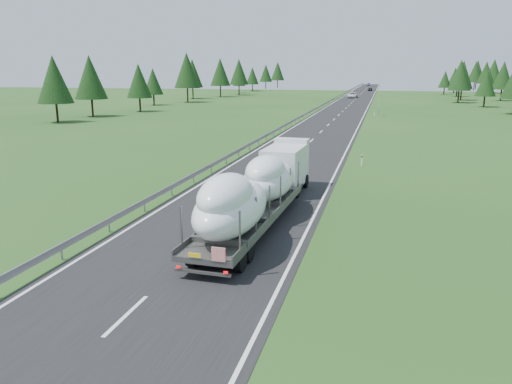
% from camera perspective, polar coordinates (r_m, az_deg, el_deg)
% --- Properties ---
extents(ground, '(400.00, 400.00, 0.00)m').
position_cam_1_polar(ground, '(18.10, -14.60, -13.53)').
color(ground, '#214316').
rests_on(ground, ground).
extents(road_surface, '(10.00, 400.00, 0.02)m').
position_cam_1_polar(road_surface, '(114.54, 10.29, 9.45)').
color(road_surface, black).
rests_on(road_surface, ground).
extents(guardrail, '(0.10, 400.00, 0.76)m').
position_cam_1_polar(guardrail, '(114.94, 7.63, 9.86)').
color(guardrail, slate).
rests_on(guardrail, ground).
extents(marker_posts, '(0.13, 350.08, 1.00)m').
position_cam_1_polar(marker_posts, '(169.14, 13.94, 10.77)').
color(marker_posts, silver).
rests_on(marker_posts, ground).
extents(highway_sign, '(0.08, 0.90, 2.60)m').
position_cam_1_polar(highway_sign, '(94.18, 13.85, 9.49)').
color(highway_sign, slate).
rests_on(highway_sign, ground).
extents(tree_line_left, '(14.10, 260.02, 12.66)m').
position_cam_1_polar(tree_line_left, '(124.48, -10.66, 12.98)').
color(tree_line_left, black).
rests_on(tree_line_left, ground).
extents(boat_truck, '(3.10, 18.44, 3.82)m').
position_cam_1_polar(boat_truck, '(26.92, 0.35, 0.69)').
color(boat_truck, silver).
rests_on(boat_truck, ground).
extents(distant_van, '(3.33, 6.24, 1.67)m').
position_cam_1_polar(distant_van, '(156.16, 10.97, 10.81)').
color(distant_van, silver).
rests_on(distant_van, ground).
extents(distant_car_dark, '(1.76, 4.17, 1.41)m').
position_cam_1_polar(distant_car_dark, '(210.38, 12.91, 11.38)').
color(distant_car_dark, black).
rests_on(distant_car_dark, ground).
extents(distant_car_blue, '(1.73, 4.53, 1.47)m').
position_cam_1_polar(distant_car_blue, '(278.80, 12.74, 11.89)').
color(distant_car_blue, '#15173C').
rests_on(distant_car_blue, ground).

